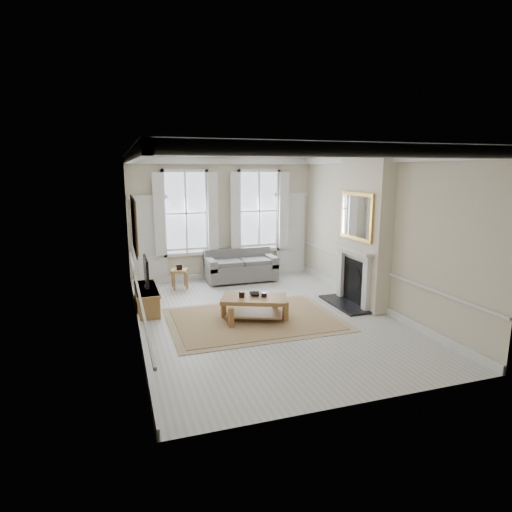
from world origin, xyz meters
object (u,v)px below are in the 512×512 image
object	(u,v)px
side_table	(179,273)
tv_stand	(147,299)
sofa	(240,268)
coffee_table	(254,301)

from	to	relation	value
side_table	tv_stand	world-z (taller)	tv_stand
sofa	tv_stand	size ratio (longest dim) A/B	1.35
sofa	side_table	world-z (taller)	sofa
sofa	tv_stand	world-z (taller)	sofa
coffee_table	tv_stand	size ratio (longest dim) A/B	1.06
coffee_table	tv_stand	world-z (taller)	tv_stand
sofa	tv_stand	distance (m)	3.26
side_table	tv_stand	distance (m)	1.86
sofa	side_table	size ratio (longest dim) A/B	3.74
tv_stand	side_table	bearing A→B (deg)	58.76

